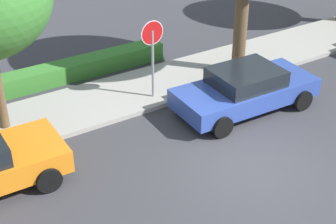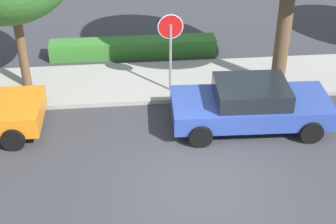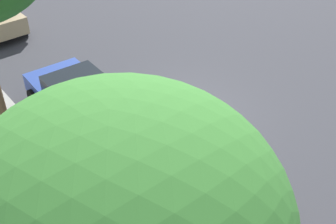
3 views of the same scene
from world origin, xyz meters
name	(u,v)px [view 1 (image 1 of 3)]	position (x,y,z in m)	size (l,w,h in m)	color
ground_plane	(252,165)	(0.00, 0.00, 0.00)	(60.00, 60.00, 0.00)	#38383D
sidewalk_curb	(152,87)	(0.00, 5.05, 0.07)	(32.00, 2.59, 0.14)	#9E9B93
stop_sign	(152,47)	(-0.37, 4.37, 1.82)	(0.76, 0.08, 2.65)	gray
parked_car_blue	(245,89)	(1.70, 2.38, 0.69)	(4.48, 2.17, 1.34)	#2D479E
front_yard_hedge	(85,67)	(-1.42, 7.20, 0.30)	(5.90, 0.74, 0.61)	#387A2D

